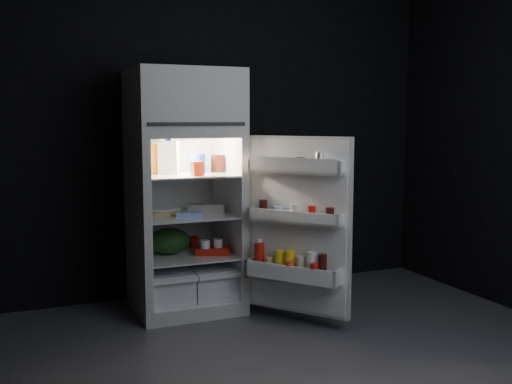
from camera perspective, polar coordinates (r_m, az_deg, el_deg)
name	(u,v)px	position (r m, az deg, el deg)	size (l,w,h in m)	color
floor	(293,368)	(3.60, 3.59, -16.37)	(4.00, 3.40, 0.00)	#4C4C51
wall_back	(202,128)	(4.89, -5.19, 6.07)	(4.00, 0.00, 2.70)	black
refrigerator	(183,183)	(4.47, -6.93, 0.89)	(0.76, 0.71, 1.78)	silver
fridge_door	(297,228)	(4.10, 3.92, -3.42)	(0.59, 0.69, 1.22)	silver
milk_jug	(168,157)	(4.42, -8.34, 3.28)	(0.14, 0.14, 0.24)	white
mayo_jar	(197,163)	(4.47, -5.61, 2.72)	(0.12, 0.12, 0.14)	#2036AF
jam_jar	(217,163)	(4.53, -3.72, 2.74)	(0.10, 0.10, 0.13)	black
amber_bottle	(152,159)	(4.41, -9.85, 3.12)	(0.09, 0.09, 0.22)	orange
small_carton	(197,168)	(4.26, -5.61, 2.25)	(0.08, 0.06, 0.10)	#E2421A
egg_carton	(206,209)	(4.46, -4.82, -1.61)	(0.27, 0.10, 0.07)	gray
pie	(161,211)	(4.49, -9.01, -1.81)	(0.29, 0.29, 0.04)	tan
flat_package	(189,215)	(4.29, -6.37, -2.17)	(0.18, 0.09, 0.04)	#95B0E6
wrapped_pkg	(202,207)	(4.61, -5.21, -1.47)	(0.13, 0.11, 0.05)	beige
produce_bag	(169,241)	(4.51, -8.28, -4.63)	(0.31, 0.26, 0.20)	#193815
yogurt_tray	(213,251)	(4.47, -4.13, -5.61)	(0.25, 0.13, 0.05)	#B21A0F
small_can_red	(193,242)	(4.70, -5.99, -4.77)	(0.07, 0.07, 0.09)	#B21A0F
small_can_silver	(215,242)	(4.68, -3.90, -4.82)	(0.06, 0.06, 0.09)	silver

